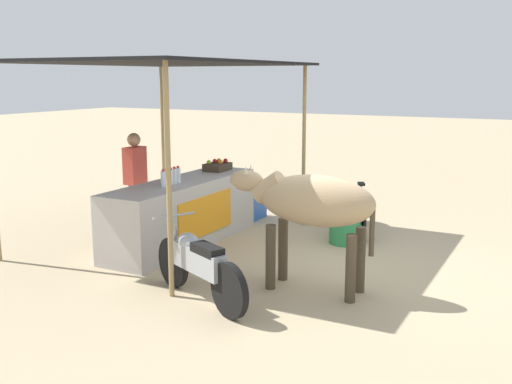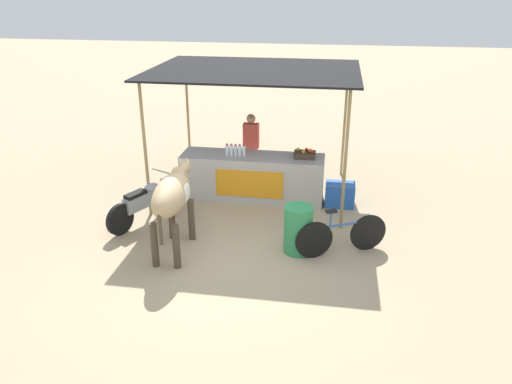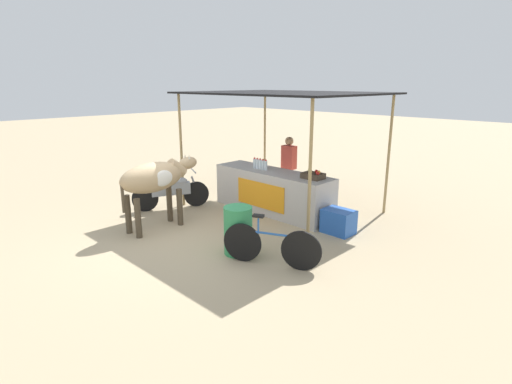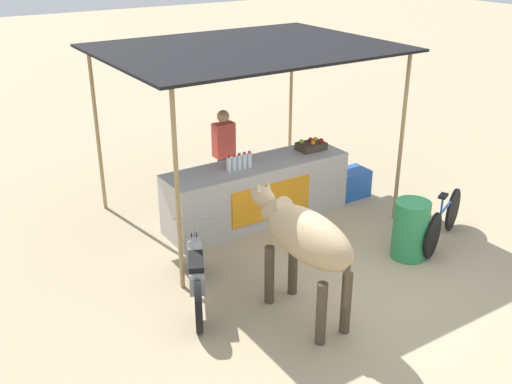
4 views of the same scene
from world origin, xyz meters
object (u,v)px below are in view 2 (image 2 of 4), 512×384
at_px(cooler_box, 340,195).
at_px(cow, 173,196).
at_px(water_barrel, 298,229).
at_px(bicycle_leaning, 341,235).
at_px(motorcycle_parked, 145,202).
at_px(fruit_crate, 305,154).
at_px(stall_counter, 253,177).
at_px(vendor_behind_counter, 251,149).

relative_size(cooler_box, cow, 0.33).
height_order(water_barrel, bicycle_leaning, bicycle_leaning).
xyz_separation_m(cow, motorcycle_parked, (-0.92, 0.97, -0.61)).
relative_size(fruit_crate, cooler_box, 0.73).
xyz_separation_m(stall_counter, bicycle_leaning, (1.88, -2.12, -0.13)).
bearing_deg(cooler_box, water_barrel, -108.89).
bearing_deg(stall_counter, cow, -110.97).
xyz_separation_m(vendor_behind_counter, cooler_box, (2.01, -0.85, -0.61)).
bearing_deg(vendor_behind_counter, bicycle_leaning, -54.56).
relative_size(stall_counter, cooler_box, 5.00).
height_order(cooler_box, water_barrel, water_barrel).
height_order(cooler_box, cow, cow).
xyz_separation_m(fruit_crate, vendor_behind_counter, (-1.25, 0.70, -0.18)).
bearing_deg(vendor_behind_counter, cooler_box, -22.89).
bearing_deg(cooler_box, cow, -139.93).
bearing_deg(water_barrel, motorcycle_parked, 167.42).
relative_size(water_barrel, bicycle_leaning, 0.56).
bearing_deg(water_barrel, fruit_crate, 91.65).
bearing_deg(bicycle_leaning, vendor_behind_counter, 125.44).
bearing_deg(vendor_behind_counter, stall_counter, -78.24).
bearing_deg(motorcycle_parked, vendor_behind_counter, 52.74).
bearing_deg(vendor_behind_counter, fruit_crate, -29.29).
relative_size(vendor_behind_counter, cow, 0.90).
bearing_deg(cooler_box, stall_counter, 177.00).
bearing_deg(bicycle_leaning, cooler_box, 90.80).
distance_m(cooler_box, motorcycle_parked, 3.97).
height_order(cooler_box, motorcycle_parked, motorcycle_parked).
distance_m(vendor_behind_counter, cow, 3.30).
distance_m(cow, motorcycle_parked, 1.46).
bearing_deg(stall_counter, vendor_behind_counter, 101.76).
bearing_deg(cooler_box, motorcycle_parked, -159.54).
relative_size(cow, motorcycle_parked, 1.10).
xyz_separation_m(stall_counter, vendor_behind_counter, (-0.16, 0.75, 0.37)).
relative_size(fruit_crate, water_barrel, 0.52).
relative_size(cooler_box, motorcycle_parked, 0.36).
xyz_separation_m(fruit_crate, motorcycle_parked, (-2.95, -1.54, -0.60)).
height_order(stall_counter, cooler_box, stall_counter).
relative_size(cooler_box, bicycle_leaning, 0.39).
distance_m(cooler_box, bicycle_leaning, 2.02).
bearing_deg(bicycle_leaning, motorcycle_parked, 170.40).
bearing_deg(bicycle_leaning, cow, -173.26).
relative_size(stall_counter, water_barrel, 3.54).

